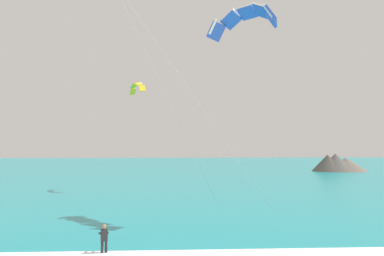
# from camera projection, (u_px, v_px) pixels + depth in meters

# --- Properties ---
(sea) EXTENTS (200.00, 120.00, 0.20)m
(sea) POSITION_uv_depth(u_px,v_px,m) (182.00, 170.00, 77.45)
(sea) COLOR teal
(sea) RESTS_ON ground
(surf_foam) EXTENTS (200.00, 2.11, 0.04)m
(surf_foam) POSITION_uv_depth(u_px,v_px,m) (205.00, 256.00, 18.57)
(surf_foam) COLOR white
(surf_foam) RESTS_ON sea
(kitesurfer) EXTENTS (0.63, 0.62, 1.69)m
(kitesurfer) POSITION_uv_depth(u_px,v_px,m) (104.00, 239.00, 19.12)
(kitesurfer) COLOR #232328
(kitesurfer) RESTS_ON ground
(kite_primary) EXTENTS (10.96, 10.29, 15.35)m
(kite_primary) POSITION_uv_depth(u_px,v_px,m) (244.00, 19.00, 28.54)
(kite_primary) COLOR blue
(kite_distant) EXTENTS (2.27, 3.64, 1.38)m
(kite_distant) POSITION_uv_depth(u_px,v_px,m) (137.00, 87.00, 44.92)
(kite_distant) COLOR yellow
(headland_right) EXTENTS (11.71, 8.87, 3.70)m
(headland_right) POSITION_uv_depth(u_px,v_px,m) (339.00, 164.00, 73.75)
(headland_right) COLOR #47423D
(headland_right) RESTS_ON ground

